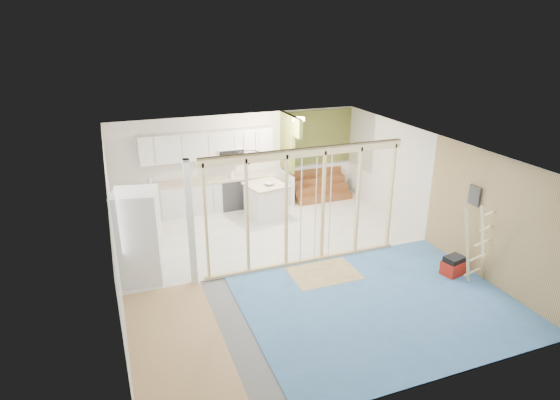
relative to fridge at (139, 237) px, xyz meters
name	(u,v)px	position (x,y,z in m)	size (l,w,h in m)	color
room	(292,210)	(3.05, -0.52, 0.34)	(7.01, 8.01, 2.61)	slate
floor_overlays	(293,263)	(3.12, -0.46, -0.95)	(7.00, 8.00, 0.03)	silver
stud_frame	(282,199)	(2.83, -0.52, 0.62)	(4.66, 0.14, 2.60)	#D9B485
base_cabinets	(188,202)	(1.44, 2.84, -0.49)	(4.45, 2.24, 0.93)	silver
upper_cabinets	(210,146)	(2.21, 3.30, 0.86)	(3.60, 0.41, 0.85)	silver
green_partition	(309,168)	(5.09, 3.14, -0.01)	(2.25, 1.51, 2.60)	olive
pot_rack	(250,156)	(2.74, 1.37, 1.04)	(0.52, 0.52, 0.72)	black
sheathing_panel	(496,222)	(6.53, -2.52, 0.34)	(0.02, 4.00, 2.60)	tan
electrical_panel	(474,196)	(6.48, -1.92, 0.69)	(0.04, 0.30, 0.40)	#3C3C41
ceiling_light	(299,119)	(4.45, 2.48, 1.58)	(0.32, 0.32, 0.08)	#FFEABF
fridge	(139,237)	(0.00, 0.00, 0.00)	(0.98, 0.95, 1.92)	white
island	(266,201)	(3.40, 2.18, -0.49)	(1.14, 1.14, 0.95)	white
bowl	(269,184)	(3.47, 2.10, 0.02)	(0.27, 0.27, 0.07)	beige
soap_bottle_a	(150,180)	(0.55, 3.17, 0.13)	(0.12, 0.12, 0.31)	#B2B7C6
soap_bottle_b	(232,174)	(2.74, 3.07, 0.07)	(0.09, 0.09, 0.20)	white
toolbox	(453,266)	(6.05, -2.09, -0.76)	(0.50, 0.42, 0.42)	#A71C0F
ladder	(477,244)	(6.20, -2.46, -0.11)	(0.89, 0.05, 1.66)	tan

